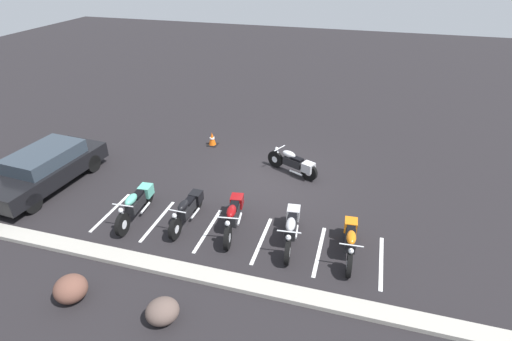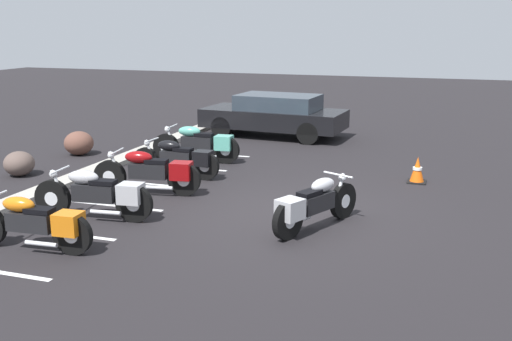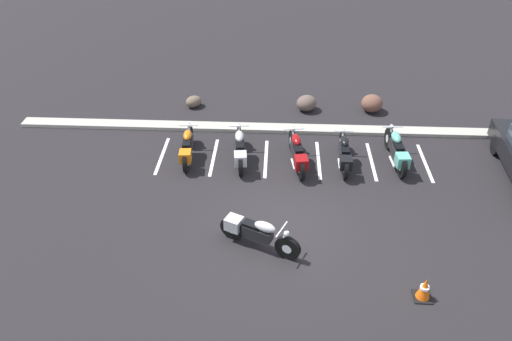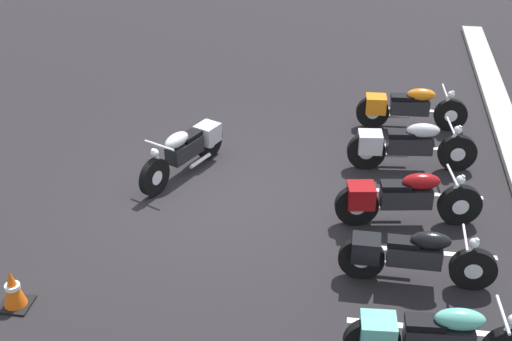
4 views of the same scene
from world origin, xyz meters
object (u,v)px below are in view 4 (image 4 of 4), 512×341
motorcycle_silver_featured (187,149)px  parked_bike_3 (409,255)px  parked_bike_0 (406,107)px  parked_bike_4 (432,337)px  parked_bike_2 (402,198)px  parked_bike_1 (406,145)px  traffic_cone (13,289)px

motorcycle_silver_featured → parked_bike_3: motorcycle_silver_featured is taller
parked_bike_0 → parked_bike_4: bearing=-92.9°
parked_bike_2 → parked_bike_0: bearing=78.0°
parked_bike_1 → parked_bike_3: parked_bike_1 is taller
motorcycle_silver_featured → parked_bike_3: 4.42m
motorcycle_silver_featured → parked_bike_0: size_ratio=0.94×
parked_bike_0 → parked_bike_2: 3.36m
motorcycle_silver_featured → parked_bike_0: motorcycle_silver_featured is taller
parked_bike_2 → traffic_cone: bearing=-160.8°
motorcycle_silver_featured → traffic_cone: bearing=3.7°
parked_bike_3 → parked_bike_1: bearing=89.9°
motorcycle_silver_featured → parked_bike_2: 3.74m
motorcycle_silver_featured → parked_bike_3: (2.49, 3.65, -0.01)m
traffic_cone → motorcycle_silver_featured: bearing=158.9°
traffic_cone → parked_bike_0: bearing=139.1°
parked_bike_1 → traffic_cone: size_ratio=3.92×
parked_bike_1 → parked_bike_0: bearing=81.7°
motorcycle_silver_featured → parked_bike_2: parked_bike_2 is taller
traffic_cone → parked_bike_4: bearing=86.4°
parked_bike_0 → traffic_cone: 7.97m
parked_bike_1 → parked_bike_3: 3.15m
parked_bike_2 → parked_bike_3: parked_bike_2 is taller
parked_bike_3 → parked_bike_4: (1.59, 0.20, 0.03)m
parked_bike_4 → traffic_cone: parked_bike_4 is taller
parked_bike_2 → parked_bike_4: size_ratio=0.98×
motorcycle_silver_featured → parked_bike_4: 5.61m
parked_bike_0 → parked_bike_4: (6.35, 0.08, 0.03)m
parked_bike_0 → parked_bike_3: bearing=-95.0°
motorcycle_silver_featured → parked_bike_1: size_ratio=0.90×
parked_bike_2 → parked_bike_3: 1.41m
motorcycle_silver_featured → parked_bike_1: parked_bike_1 is taller
traffic_cone → parked_bike_1: bearing=130.5°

